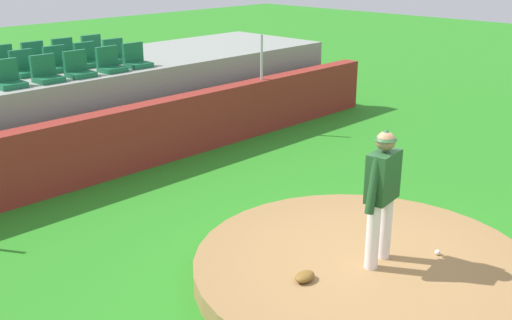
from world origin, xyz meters
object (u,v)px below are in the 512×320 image
stadium_chair_3 (110,64)px  stadium_chair_13 (65,54)px  stadium_chair_6 (25,68)px  stadium_chair_11 (4,62)px  stadium_chair_9 (116,55)px  pitcher (382,187)px  stadium_chair_8 (88,59)px  stadium_chair_2 (78,69)px  stadium_chair_7 (58,63)px  baseball (438,252)px  stadium_chair_0 (8,79)px  stadium_chair_14 (94,50)px  stadium_chair_12 (36,58)px  stadium_chair_4 (136,60)px  stadium_chair_1 (46,73)px  fielding_glove (305,277)px

stadium_chair_3 → stadium_chair_13: 1.73m
stadium_chair_6 → stadium_chair_11: 0.89m
stadium_chair_6 → stadium_chair_9: same height
stadium_chair_11 → stadium_chair_13: size_ratio=1.00×
pitcher → stadium_chair_9: size_ratio=3.60×
pitcher → stadium_chair_13: (0.63, 8.72, 0.58)m
stadium_chair_8 → stadium_chair_2: bearing=49.8°
stadium_chair_2 → stadium_chair_7: same height
stadium_chair_3 → stadium_chair_9: bearing=-129.6°
baseball → stadium_chair_2: 7.65m
stadium_chair_11 → stadium_chair_13: (1.39, -0.00, 0.00)m
stadium_chair_0 → stadium_chair_14: 3.31m
stadium_chair_3 → stadium_chair_12: bearing=-66.8°
stadium_chair_2 → stadium_chair_14: 2.26m
stadium_chair_14 → pitcher: bearing=81.1°
stadium_chair_7 → stadium_chair_13: bearing=-127.0°
pitcher → baseball: pitcher is taller
stadium_chair_7 → stadium_chair_3: bearing=129.6°
stadium_chair_7 → stadium_chair_11: 1.15m
stadium_chair_9 → stadium_chair_14: bearing=-89.9°
stadium_chair_2 → baseball: bearing=96.1°
baseball → stadium_chair_7: (-0.77, 8.30, 1.59)m
stadium_chair_0 → stadium_chair_14: bearing=-148.8°
stadium_chair_4 → stadium_chair_6: 2.23m
stadium_chair_11 → stadium_chair_2: bearing=111.8°
stadium_chair_1 → stadium_chair_2: (0.68, -0.00, 0.00)m
stadium_chair_1 → stadium_chair_3: (1.41, 0.00, 0.00)m
fielding_glove → pitcher: bearing=-23.8°
fielding_glove → stadium_chair_2: (0.94, 6.61, 1.57)m
stadium_chair_11 → stadium_chair_12: same height
stadium_chair_1 → stadium_chair_4: same height
stadium_chair_8 → stadium_chair_3: bearing=90.2°
pitcher → stadium_chair_8: 7.88m
pitcher → stadium_chair_4: bearing=72.0°
baseball → fielding_glove: bearing=154.3°
stadium_chair_1 → stadium_chair_12: same height
stadium_chair_7 → stadium_chair_12: size_ratio=1.00×
stadium_chair_0 → stadium_chair_12: size_ratio=1.00×
fielding_glove → stadium_chair_0: bearing=90.4°
fielding_glove → stadium_chair_8: bearing=73.9°
stadium_chair_0 → stadium_chair_13: (2.09, 1.70, 0.00)m
stadium_chair_11 → stadium_chair_9: bearing=157.5°
stadium_chair_4 → stadium_chair_11: (-2.09, 1.70, 0.00)m
stadium_chair_3 → stadium_chair_9: same height
stadium_chair_11 → stadium_chair_4: bearing=140.9°
pitcher → stadium_chair_3: size_ratio=3.60×
fielding_glove → stadium_chair_14: (2.38, 8.36, 1.57)m
stadium_chair_1 → stadium_chair_9: 2.28m
baseball → stadium_chair_7: bearing=95.3°
stadium_chair_11 → stadium_chair_14: 2.13m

